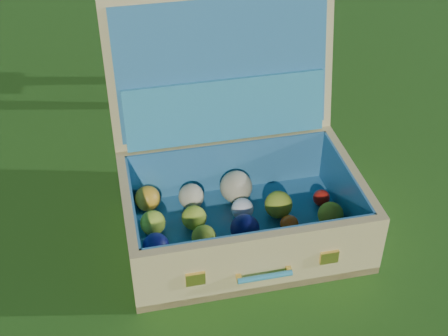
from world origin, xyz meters
TOP-DOWN VIEW (x-y plane):
  - ground at (0.00, 0.00)m, footprint 60.00×60.00m
  - suitcase at (-0.06, 0.25)m, footprint 0.84×0.80m

SIDE VIEW (x-z plane):
  - ground at x=0.00m, z-range 0.00..0.00m
  - suitcase at x=-0.06m, z-range -0.14..0.50m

